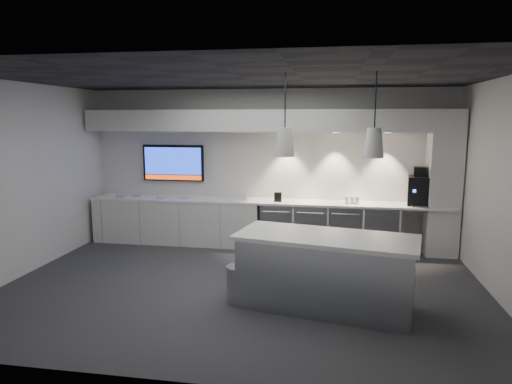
% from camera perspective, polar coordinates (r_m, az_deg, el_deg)
% --- Properties ---
extents(floor, '(7.00, 7.00, 0.00)m').
position_cam_1_polar(floor, '(6.84, -1.68, -11.76)').
color(floor, '#313134').
rests_on(floor, ground).
extents(ceiling, '(7.00, 7.00, 0.00)m').
position_cam_1_polar(ceiling, '(6.41, -1.81, 14.17)').
color(ceiling, black).
rests_on(ceiling, wall_back).
extents(wall_back, '(7.00, 0.00, 7.00)m').
position_cam_1_polar(wall_back, '(8.90, 1.43, 3.11)').
color(wall_back, silver).
rests_on(wall_back, floor).
extents(wall_front, '(7.00, 0.00, 7.00)m').
position_cam_1_polar(wall_front, '(4.07, -8.71, -4.32)').
color(wall_front, silver).
rests_on(wall_front, floor).
extents(wall_left, '(0.00, 7.00, 7.00)m').
position_cam_1_polar(wall_left, '(7.92, -27.43, 1.32)').
color(wall_left, silver).
rests_on(wall_left, floor).
extents(wall_right, '(0.00, 7.00, 7.00)m').
position_cam_1_polar(wall_right, '(6.71, 29.00, -0.05)').
color(wall_right, silver).
rests_on(wall_right, floor).
extents(back_counter, '(6.80, 0.65, 0.04)m').
position_cam_1_polar(back_counter, '(8.67, 1.11, -1.19)').
color(back_counter, white).
rests_on(back_counter, left_base_cabinets).
extents(left_base_cabinets, '(3.30, 0.63, 0.86)m').
position_cam_1_polar(left_base_cabinets, '(9.18, -9.79, -3.61)').
color(left_base_cabinets, silver).
rests_on(left_base_cabinets, floor).
extents(fridge_unit_a, '(0.60, 0.61, 0.85)m').
position_cam_1_polar(fridge_unit_a, '(8.73, 2.73, -4.18)').
color(fridge_unit_a, '#929599').
rests_on(fridge_unit_a, floor).
extents(fridge_unit_b, '(0.60, 0.61, 0.85)m').
position_cam_1_polar(fridge_unit_b, '(8.68, 6.87, -4.32)').
color(fridge_unit_b, '#929599').
rests_on(fridge_unit_b, floor).
extents(fridge_unit_c, '(0.60, 0.61, 0.85)m').
position_cam_1_polar(fridge_unit_c, '(8.67, 11.04, -4.43)').
color(fridge_unit_c, '#929599').
rests_on(fridge_unit_c, floor).
extents(fridge_unit_d, '(0.60, 0.61, 0.85)m').
position_cam_1_polar(fridge_unit_d, '(8.72, 15.20, -4.52)').
color(fridge_unit_d, '#929599').
rests_on(fridge_unit_d, floor).
extents(backsplash, '(4.60, 0.03, 1.30)m').
position_cam_1_polar(backsplash, '(8.78, 9.20, 3.24)').
color(backsplash, silver).
rests_on(backsplash, wall_back).
extents(soffit, '(6.90, 0.60, 0.40)m').
position_cam_1_polar(soffit, '(8.55, 1.17, 8.91)').
color(soffit, silver).
rests_on(soffit, wall_back).
extents(column, '(0.55, 0.55, 2.60)m').
position_cam_1_polar(column, '(8.75, 22.35, 1.00)').
color(column, silver).
rests_on(column, floor).
extents(wall_tv, '(1.25, 0.07, 0.72)m').
position_cam_1_polar(wall_tv, '(9.30, -10.30, 3.60)').
color(wall_tv, black).
rests_on(wall_tv, wall_back).
extents(island, '(2.43, 1.40, 0.97)m').
position_cam_1_polar(island, '(6.04, 8.66, -9.79)').
color(island, '#929599').
rests_on(island, floor).
extents(bin, '(0.38, 0.38, 0.50)m').
position_cam_1_polar(bin, '(6.23, -2.08, -11.42)').
color(bin, '#929599').
rests_on(bin, floor).
extents(coffee_machine, '(0.43, 0.58, 0.69)m').
position_cam_1_polar(coffee_machine, '(8.69, 19.70, 0.30)').
color(coffee_machine, black).
rests_on(coffee_machine, back_counter).
extents(sign_black, '(0.14, 0.04, 0.18)m').
position_cam_1_polar(sign_black, '(8.52, 2.74, -0.63)').
color(sign_black, black).
rests_on(sign_black, back_counter).
extents(sign_white, '(0.18, 0.06, 0.14)m').
position_cam_1_polar(sign_white, '(8.65, -1.66, -0.61)').
color(sign_white, white).
rests_on(sign_white, back_counter).
extents(cup_cluster, '(0.26, 0.16, 0.14)m').
position_cam_1_polar(cup_cluster, '(8.53, 11.89, -0.95)').
color(cup_cluster, silver).
rests_on(cup_cluster, back_counter).
extents(tray_a, '(0.20, 0.20, 0.02)m').
position_cam_1_polar(tray_a, '(9.43, -16.53, -0.53)').
color(tray_a, '#999999').
rests_on(tray_a, back_counter).
extents(tray_b, '(0.18, 0.18, 0.02)m').
position_cam_1_polar(tray_b, '(9.40, -14.74, -0.48)').
color(tray_b, '#999999').
rests_on(tray_b, back_counter).
extents(tray_c, '(0.20, 0.20, 0.02)m').
position_cam_1_polar(tray_c, '(9.10, -11.66, -0.68)').
color(tray_c, '#999999').
rests_on(tray_c, back_counter).
extents(tray_d, '(0.20, 0.20, 0.02)m').
position_cam_1_polar(tray_d, '(8.97, -8.98, -0.74)').
color(tray_d, '#999999').
rests_on(tray_d, back_counter).
extents(pendant_left, '(0.25, 0.25, 1.06)m').
position_cam_1_polar(pendant_left, '(5.76, 3.62, 6.29)').
color(pendant_left, silver).
rests_on(pendant_left, ceiling).
extents(pendant_right, '(0.25, 0.25, 1.06)m').
position_cam_1_polar(pendant_right, '(5.75, 14.52, 6.01)').
color(pendant_right, silver).
rests_on(pendant_right, ceiling).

